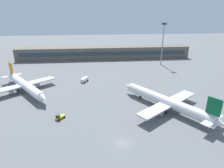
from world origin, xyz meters
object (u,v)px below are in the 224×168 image
at_px(service_van_white, 84,80).
at_px(floodlight_tower_west, 163,41).
at_px(airplane_near, 166,101).
at_px(airplane_mid, 25,85).
at_px(baggage_tug_yellow, 60,117).

height_order(service_van_white, floodlight_tower_west, floodlight_tower_west).
distance_m(airplane_near, airplane_mid, 64.64).
height_order(baggage_tug_yellow, floodlight_tower_west, floodlight_tower_west).
bearing_deg(service_van_white, airplane_near, -45.48).
bearing_deg(baggage_tug_yellow, service_van_white, 78.80).
xyz_separation_m(baggage_tug_yellow, floodlight_tower_west, (59.46, 66.74, 15.27)).
distance_m(airplane_mid, service_van_white, 29.69).
distance_m(airplane_mid, baggage_tug_yellow, 33.21).
relative_size(airplane_near, airplane_mid, 1.06).
xyz_separation_m(airplane_mid, floodlight_tower_west, (79.57, 40.43, 12.73)).
bearing_deg(airplane_mid, floodlight_tower_west, 26.94).
distance_m(service_van_white, floodlight_tower_west, 61.66).
relative_size(baggage_tug_yellow, service_van_white, 0.66).
bearing_deg(airplane_near, airplane_mid, 159.51).
bearing_deg(airplane_mid, airplane_near, -20.49).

